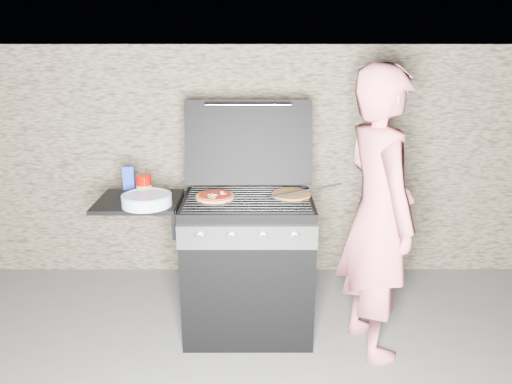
{
  "coord_description": "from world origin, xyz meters",
  "views": [
    {
      "loc": [
        0.05,
        -2.9,
        1.86
      ],
      "look_at": [
        0.05,
        0.0,
        0.95
      ],
      "focal_mm": 35.0,
      "sensor_mm": 36.0,
      "label": 1
    }
  ],
  "objects_px": {
    "gas_grill": "(209,266)",
    "sauce_jar": "(144,186)",
    "person": "(378,215)",
    "pizza_topped": "(215,196)"
  },
  "relations": [
    {
      "from": "gas_grill",
      "to": "pizza_topped",
      "type": "relative_size",
      "value": 5.69
    },
    {
      "from": "sauce_jar",
      "to": "gas_grill",
      "type": "bearing_deg",
      "value": -6.15
    },
    {
      "from": "gas_grill",
      "to": "person",
      "type": "distance_m",
      "value": 1.1
    },
    {
      "from": "gas_grill",
      "to": "sauce_jar",
      "type": "distance_m",
      "value": 0.65
    },
    {
      "from": "gas_grill",
      "to": "sauce_jar",
      "type": "bearing_deg",
      "value": 173.85
    },
    {
      "from": "pizza_topped",
      "to": "person",
      "type": "relative_size",
      "value": 0.14
    },
    {
      "from": "gas_grill",
      "to": "pizza_topped",
      "type": "xyz_separation_m",
      "value": [
        0.05,
        0.0,
        0.47
      ]
    },
    {
      "from": "person",
      "to": "pizza_topped",
      "type": "bearing_deg",
      "value": 66.06
    },
    {
      "from": "gas_grill",
      "to": "pizza_topped",
      "type": "height_order",
      "value": "pizza_topped"
    },
    {
      "from": "pizza_topped",
      "to": "person",
      "type": "height_order",
      "value": "person"
    }
  ]
}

